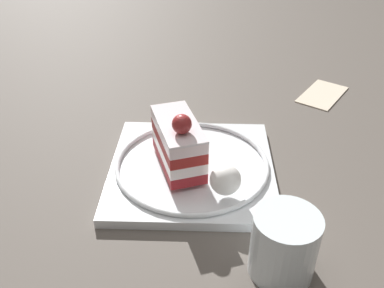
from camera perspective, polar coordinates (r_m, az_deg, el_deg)
name	(u,v)px	position (r m, az deg, el deg)	size (l,w,h in m)	color
ground_plane	(172,174)	(0.62, -2.78, -4.09)	(2.40, 2.40, 0.00)	#554D47
dessert_plate	(192,167)	(0.61, 0.00, -3.16)	(0.24, 0.24, 0.02)	white
cake_slice	(178,144)	(0.58, -1.90, -0.01)	(0.09, 0.12, 0.09)	maroon
whipped_cream_dollop	(225,180)	(0.54, 4.57, -4.87)	(0.04, 0.04, 0.04)	white
fork	(176,127)	(0.68, -2.17, 2.36)	(0.06, 0.12, 0.00)	silver
drink_glass_near	(283,248)	(0.48, 12.32, -13.64)	(0.07, 0.07, 0.08)	silver
folded_napkin	(322,94)	(0.86, 17.32, 6.50)	(0.12, 0.06, 0.00)	beige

